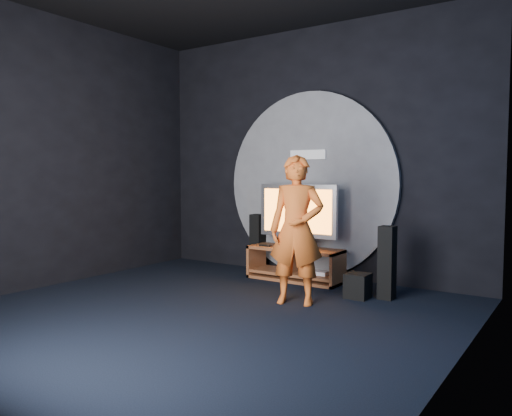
{
  "coord_description": "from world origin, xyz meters",
  "views": [
    {
      "loc": [
        3.31,
        -3.83,
        1.46
      ],
      "look_at": [
        0.03,
        1.05,
        1.05
      ],
      "focal_mm": 35.0,
      "sensor_mm": 36.0,
      "label": 1
    }
  ],
  "objects": [
    {
      "name": "tower_speaker_left",
      "position": [
        -0.78,
        2.29,
        0.43
      ],
      "size": [
        0.17,
        0.19,
        0.85
      ],
      "primitive_type": "cube",
      "color": "black",
      "rests_on": "ground"
    },
    {
      "name": "tv",
      "position": [
        -0.0,
        2.12,
        0.92
      ],
      "size": [
        1.16,
        0.22,
        0.86
      ],
      "color": "#B1B1B9",
      "rests_on": "media_console"
    },
    {
      "name": "subwoofer",
      "position": [
        1.08,
        1.62,
        0.15
      ],
      "size": [
        0.26,
        0.26,
        0.29
      ],
      "primitive_type": "cube",
      "color": "black",
      "rests_on": "ground"
    },
    {
      "name": "player",
      "position": [
        0.61,
        1.0,
        0.83
      ],
      "size": [
        0.7,
        0.56,
        1.66
      ],
      "primitive_type": "imported",
      "rotation": [
        0.0,
        0.0,
        0.31
      ],
      "color": "#C8541B",
      "rests_on": "ground"
    },
    {
      "name": "wall_disc_panel",
      "position": [
        0.0,
        2.44,
        1.3
      ],
      "size": [
        2.6,
        0.11,
        2.6
      ],
      "color": "#515156",
      "rests_on": "ground"
    },
    {
      "name": "remote",
      "position": [
        -0.41,
        1.93,
        0.46
      ],
      "size": [
        0.18,
        0.05,
        0.02
      ],
      "primitive_type": "cube",
      "color": "black",
      "rests_on": "media_console"
    },
    {
      "name": "left_wall",
      "position": [
        -2.5,
        0.0,
        1.75
      ],
      "size": [
        0.04,
        5.0,
        3.5
      ],
      "primitive_type": "cube",
      "color": "black",
      "rests_on": "ground"
    },
    {
      "name": "back_wall",
      "position": [
        0.0,
        2.5,
        1.75
      ],
      "size": [
        5.0,
        0.04,
        3.5
      ],
      "primitive_type": "cube",
      "color": "black",
      "rests_on": "ground"
    },
    {
      "name": "center_speaker",
      "position": [
        -0.0,
        1.95,
        0.53
      ],
      "size": [
        0.4,
        0.15,
        0.15
      ],
      "primitive_type": "cube",
      "color": "black",
      "rests_on": "media_console"
    },
    {
      "name": "tower_speaker_right",
      "position": [
        1.38,
        1.77,
        0.43
      ],
      "size": [
        0.17,
        0.19,
        0.85
      ],
      "primitive_type": "cube",
      "color": "black",
      "rests_on": "ground"
    },
    {
      "name": "media_console",
      "position": [
        0.0,
        2.05,
        0.2
      ],
      "size": [
        1.31,
        0.45,
        0.45
      ],
      "color": "#96542E",
      "rests_on": "ground"
    },
    {
      "name": "right_wall",
      "position": [
        2.5,
        0.0,
        1.75
      ],
      "size": [
        0.04,
        5.0,
        3.5
      ],
      "primitive_type": "cube",
      "color": "black",
      "rests_on": "ground"
    },
    {
      "name": "floor",
      "position": [
        0.0,
        0.0,
        0.0
      ],
      "size": [
        5.0,
        5.0,
        0.0
      ],
      "primitive_type": "plane",
      "color": "black",
      "rests_on": "ground"
    }
  ]
}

